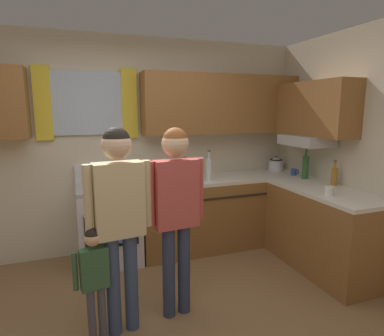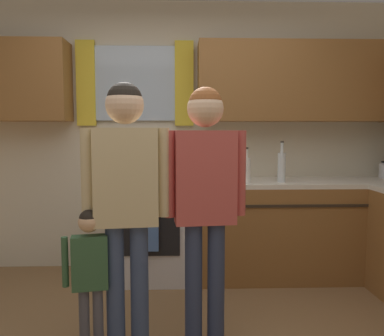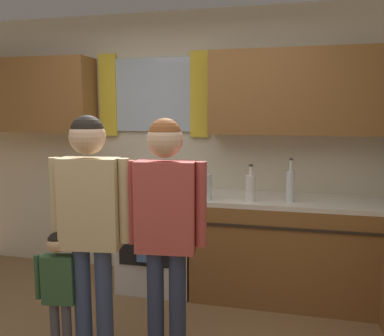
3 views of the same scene
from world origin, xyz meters
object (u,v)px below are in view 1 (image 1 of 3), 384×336
(adult_holding_child, at_px, (119,208))
(adult_in_plaid, at_px, (176,201))
(water_pitcher, at_px, (152,177))
(mug_cobalt_blue, at_px, (294,172))
(stove_oven, at_px, (109,222))
(stovetop_kettle, at_px, (276,164))
(bottle_wine_green, at_px, (305,167))
(bottle_oil_amber, at_px, (334,176))
(mug_ceramic_white, at_px, (329,190))
(small_child, at_px, (95,272))
(bottle_tall_clear, at_px, (209,169))
(bottle_milk_white, at_px, (185,173))

(adult_holding_child, distance_m, adult_in_plaid, 0.47)
(water_pitcher, xyz_separation_m, adult_in_plaid, (-0.04, -1.01, 0.00))
(mug_cobalt_blue, relative_size, water_pitcher, 0.52)
(stove_oven, xyz_separation_m, adult_holding_child, (-0.03, -1.28, 0.56))
(stovetop_kettle, bearing_deg, bottle_wine_green, -87.64)
(bottle_oil_amber, bearing_deg, stovetop_kettle, 94.75)
(water_pitcher, bearing_deg, adult_holding_child, -114.97)
(mug_ceramic_white, distance_m, adult_holding_child, 2.09)
(mug_cobalt_blue, xyz_separation_m, small_child, (-2.59, -1.12, -0.38))
(bottle_tall_clear, bearing_deg, stovetop_kettle, 13.53)
(bottle_oil_amber, height_order, adult_holding_child, adult_holding_child)
(small_child, bearing_deg, adult_holding_child, 16.06)
(mug_cobalt_blue, bearing_deg, stove_oven, 174.59)
(bottle_milk_white, bearing_deg, bottle_oil_amber, -23.73)
(adult_in_plaid, bearing_deg, bottle_tall_clear, 55.25)
(bottle_oil_amber, relative_size, water_pitcher, 1.30)
(stovetop_kettle, bearing_deg, bottle_tall_clear, -166.47)
(adult_holding_child, bearing_deg, stove_oven, 88.52)
(bottle_wine_green, distance_m, mug_ceramic_white, 0.79)
(bottle_tall_clear, bearing_deg, small_child, -139.55)
(adult_holding_child, bearing_deg, mug_ceramic_white, 3.05)
(bottle_milk_white, height_order, water_pitcher, bottle_milk_white)
(stove_oven, height_order, bottle_wine_green, bottle_wine_green)
(stove_oven, bearing_deg, small_child, -100.03)
(bottle_milk_white, bearing_deg, bottle_wine_green, -10.00)
(bottle_milk_white, bearing_deg, stove_oven, 167.90)
(water_pitcher, bearing_deg, small_child, -121.85)
(mug_cobalt_blue, bearing_deg, adult_in_plaid, -152.63)
(bottle_milk_white, height_order, mug_cobalt_blue, bottle_milk_white)
(bottle_tall_clear, bearing_deg, bottle_oil_amber, -30.88)
(stove_oven, bearing_deg, bottle_milk_white, -12.10)
(small_child, bearing_deg, water_pitcher, 58.15)
(mug_cobalt_blue, xyz_separation_m, adult_in_plaid, (-1.92, -0.99, 0.07))
(mug_cobalt_blue, distance_m, adult_holding_child, 2.61)
(stove_oven, relative_size, adult_in_plaid, 0.68)
(bottle_wine_green, height_order, small_child, bottle_wine_green)
(mug_cobalt_blue, bearing_deg, bottle_wine_green, -92.16)
(stove_oven, height_order, small_child, stove_oven)
(bottle_wine_green, height_order, adult_holding_child, adult_holding_child)
(bottle_oil_amber, bearing_deg, mug_cobalt_blue, 94.53)
(stove_oven, distance_m, water_pitcher, 0.75)
(bottle_oil_amber, height_order, water_pitcher, bottle_oil_amber)
(bottle_oil_amber, xyz_separation_m, bottle_wine_green, (-0.06, 0.42, 0.04))
(mug_ceramic_white, bearing_deg, adult_in_plaid, -178.54)
(bottle_wine_green, xyz_separation_m, stovetop_kettle, (-0.02, 0.58, -0.06))
(bottle_tall_clear, distance_m, stovetop_kettle, 1.17)
(mug_cobalt_blue, distance_m, adult_in_plaid, 2.16)
(bottle_oil_amber, distance_m, water_pitcher, 2.04)
(bottle_tall_clear, bearing_deg, stove_oven, 173.55)
(stove_oven, relative_size, adult_holding_child, 0.68)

